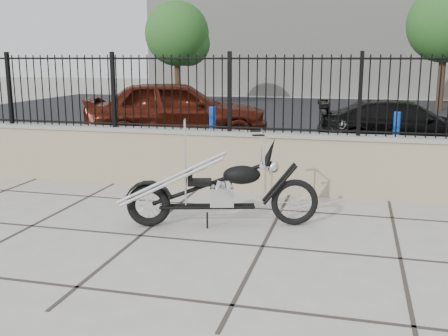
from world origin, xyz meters
TOP-DOWN VIEW (x-y plane):
  - ground_plane at (0.00, 0.00)m, footprint 90.00×90.00m
  - parking_lot at (0.00, 12.50)m, footprint 30.00×30.00m
  - retaining_wall at (0.00, 2.50)m, footprint 14.00×0.36m
  - iron_fence at (0.00, 2.50)m, footprint 14.00×0.08m
  - background_building at (0.00, 26.50)m, footprint 22.00×6.00m
  - chopper_motorcycle at (-0.68, 0.60)m, footprint 2.35×1.02m
  - car_red at (-3.51, 7.07)m, footprint 4.99×3.23m
  - car_black at (2.02, 7.20)m, footprint 4.08×1.97m
  - bollard_a at (-1.91, 4.76)m, footprint 0.16×0.16m
  - bollard_b at (1.72, 4.99)m, footprint 0.17×0.17m
  - tree_left at (-6.66, 16.21)m, footprint 2.73×2.73m
  - tree_right at (4.15, 17.06)m, footprint 2.99×2.99m

SIDE VIEW (x-z plane):
  - ground_plane at x=0.00m, z-range 0.00..0.00m
  - parking_lot at x=0.00m, z-range 0.00..0.00m
  - retaining_wall at x=0.00m, z-range 0.00..0.96m
  - bollard_b at x=1.72m, z-range 0.00..1.09m
  - bollard_a at x=-1.91m, z-range 0.00..1.13m
  - car_black at x=2.02m, z-range 0.00..1.15m
  - chopper_motorcycle at x=-0.68m, z-range 0.00..1.39m
  - car_red at x=-3.51m, z-range 0.00..1.58m
  - iron_fence at x=0.00m, z-range 0.96..2.16m
  - tree_left at x=-6.66m, z-range 0.92..5.54m
  - tree_right at x=4.15m, z-range 1.01..6.05m
  - background_building at x=0.00m, z-range 0.00..8.00m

